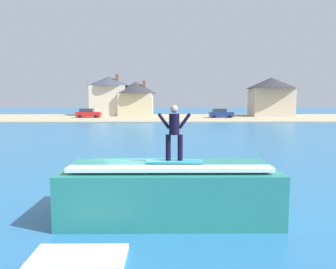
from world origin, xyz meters
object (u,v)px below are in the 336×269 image
(surfer, at_px, (174,130))
(surfboard, at_px, (175,162))
(car_near_shore, at_px, (88,113))
(house_small_cottage, at_px, (136,97))
(house_with_chimney, at_px, (110,94))
(house_gabled_white, at_px, (271,94))
(car_far_shore, at_px, (221,113))
(wave_crest, at_px, (170,190))

(surfer, bearing_deg, surfboard, -79.53)
(car_near_shore, relative_size, house_small_cottage, 0.53)
(house_with_chimney, relative_size, house_gabled_white, 0.93)
(car_far_shore, distance_m, house_small_cottage, 18.52)
(surfboard, xyz_separation_m, car_near_shore, (-14.90, 54.43, -0.90))
(house_gabled_white, bearing_deg, wave_crest, -110.09)
(wave_crest, bearing_deg, surfboard, -64.70)
(car_far_shore, bearing_deg, car_near_shore, 178.93)
(wave_crest, relative_size, car_near_shore, 1.45)
(wave_crest, relative_size, house_gabled_white, 0.66)
(wave_crest, height_order, house_with_chimney, house_with_chimney)
(surfer, distance_m, car_far_shore, 54.91)
(surfboard, bearing_deg, house_with_chimney, 100.94)
(surfer, bearing_deg, car_far_shore, 79.19)
(wave_crest, height_order, car_near_shore, car_near_shore)
(wave_crest, bearing_deg, car_far_shore, 79.00)
(wave_crest, bearing_deg, house_gabled_white, 69.91)
(surfboard, height_order, house_small_cottage, house_small_cottage)
(wave_crest, xyz_separation_m, house_gabled_white, (21.57, 58.97, 3.84))
(surfboard, height_order, house_gabled_white, house_gabled_white)
(surfboard, relative_size, car_near_shore, 0.38)
(car_far_shore, bearing_deg, house_small_cottage, 155.76)
(car_far_shore, bearing_deg, house_with_chimney, 158.18)
(wave_crest, bearing_deg, car_near_shore, 105.25)
(car_far_shore, relative_size, house_small_cottage, 0.52)
(car_near_shore, bearing_deg, house_small_cottage, 39.46)
(house_with_chimney, bearing_deg, house_small_cottage, -14.41)
(surfboard, distance_m, car_far_shore, 54.93)
(wave_crest, xyz_separation_m, car_far_shore, (10.43, 53.64, 0.09))
(car_near_shore, height_order, car_far_shore, same)
(surfboard, xyz_separation_m, house_with_chimney, (-12.16, 62.94, 2.77))
(surfer, height_order, house_small_cottage, house_small_cottage)
(car_near_shore, relative_size, house_gabled_white, 0.45)
(wave_crest, xyz_separation_m, house_with_chimney, (-12.02, 62.63, 3.76))
(house_gabled_white, bearing_deg, house_small_cottage, 175.55)
(house_small_cottage, bearing_deg, house_gabled_white, -4.45)
(wave_crest, bearing_deg, house_small_cottage, 95.81)
(car_far_shore, relative_size, house_gabled_white, 0.45)
(car_near_shore, distance_m, house_gabled_white, 36.83)
(house_with_chimney, xyz_separation_m, house_small_cottage, (5.80, -1.49, -0.54))
(surfer, bearing_deg, house_with_chimney, 100.94)
(house_small_cottage, bearing_deg, surfer, -84.09)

